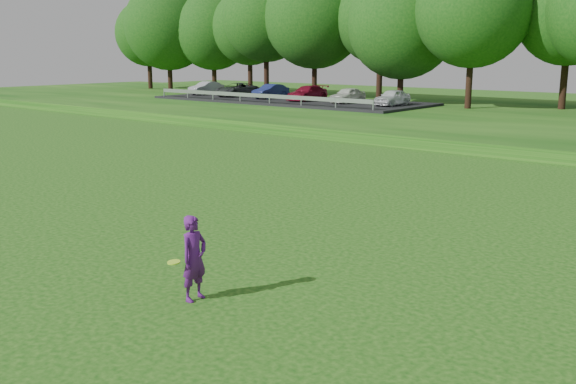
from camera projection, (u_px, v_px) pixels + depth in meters
The scene contains 4 objects.
ground at pixel (175, 266), 14.24m from camera, with size 140.00×140.00×0.00m, color #0F460D.
walking_path at pixel (512, 156), 29.29m from camera, with size 130.00×1.60×0.04m, color gray.
parking_lot at pixel (285, 96), 53.79m from camera, with size 24.00×9.00×1.38m.
woman at pixel (194, 258), 12.13m from camera, with size 0.49×0.81×1.66m.
Camera 1 is at (10.58, -8.85, 4.64)m, focal length 40.00 mm.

